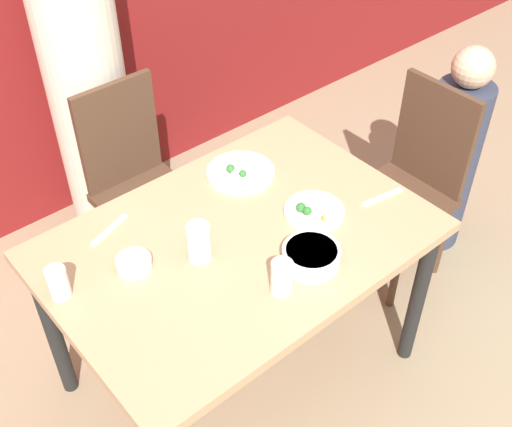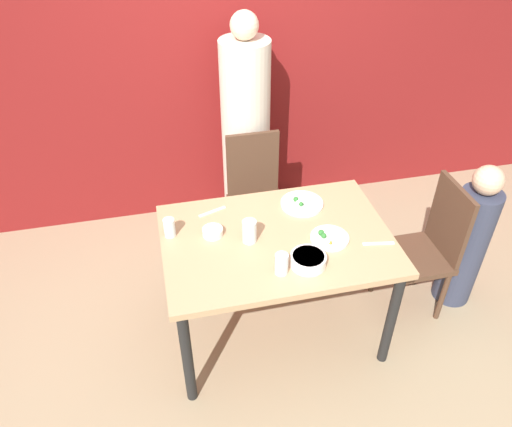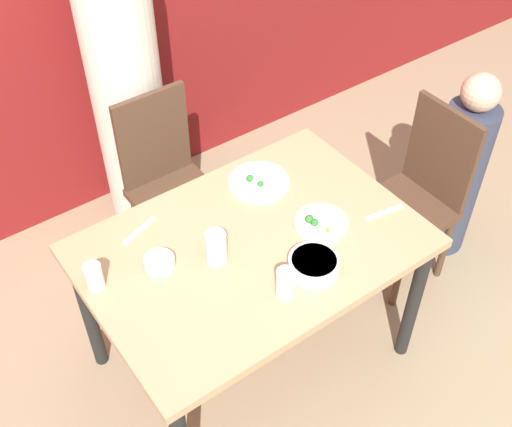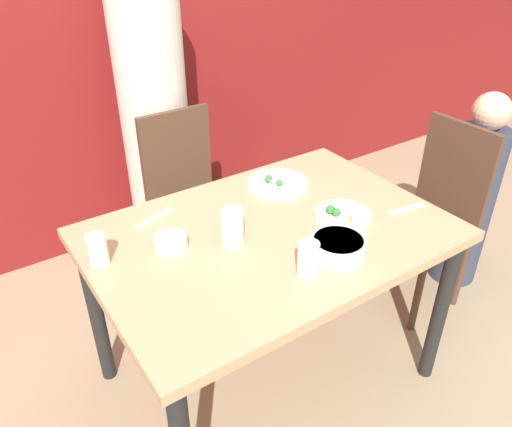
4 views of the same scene
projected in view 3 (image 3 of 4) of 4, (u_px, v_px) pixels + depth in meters
The scene contains 15 objects.
ground_plane at pixel (252, 354), 3.05m from camera, with size 10.00×10.00×0.00m, color #998466.
dining_table at pixel (252, 258), 2.58m from camera, with size 1.30×0.91×0.78m.
chair_adult_spot at pixel (169, 180), 3.19m from camera, with size 0.40×0.40×0.95m.
chair_child_spot at pixel (419, 194), 3.12m from camera, with size 0.40×0.40×0.95m.
person_adult at pixel (128, 100), 3.19m from camera, with size 0.36×0.36×1.71m.
person_child at pixel (459, 173), 3.25m from camera, with size 0.25×0.25×1.06m.
bowl_curry at pixel (314, 265), 2.39m from camera, with size 0.19×0.19×0.06m.
plate_rice_adult at pixel (258, 181), 2.76m from camera, with size 0.26×0.26×0.05m.
plate_rice_child at pixel (320, 221), 2.58m from camera, with size 0.22×0.22×0.05m.
bowl_rice_small at pixel (159, 262), 2.41m from camera, with size 0.12×0.12×0.04m.
glass_water_tall at pixel (94, 277), 2.31m from camera, with size 0.07×0.07×0.11m.
glass_water_short at pixel (286, 283), 2.29m from camera, with size 0.07×0.07×0.12m.
glass_water_center at pixel (216, 247), 2.40m from camera, with size 0.08×0.08×0.14m.
fork_steel at pixel (140, 230), 2.56m from camera, with size 0.18×0.08×0.01m.
spoon_steel at pixel (384, 212), 2.63m from camera, with size 0.18×0.05×0.01m.
Camera 3 is at (-1.00, -1.41, 2.61)m, focal length 45.00 mm.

